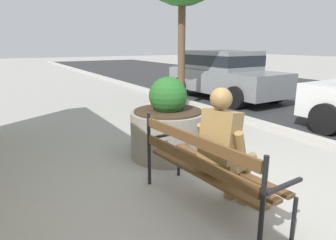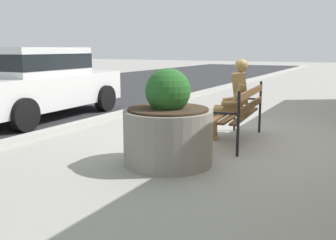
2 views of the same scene
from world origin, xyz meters
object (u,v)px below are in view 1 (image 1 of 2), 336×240
object	(u,v)px
bronze_statue_seated	(228,153)
parked_car_grey	(224,73)
concrete_planter	(168,127)
park_bench	(205,164)

from	to	relation	value
bronze_statue_seated	parked_car_grey	world-z (taller)	parked_car_grey
bronze_statue_seated	parked_car_grey	size ratio (longest dim) A/B	0.33
concrete_planter	bronze_statue_seated	bearing A→B (deg)	-9.28
park_bench	concrete_planter	bearing A→B (deg)	163.03
park_bench	bronze_statue_seated	bearing A→B (deg)	61.42
bronze_statue_seated	concrete_planter	xyz separation A→B (m)	(-1.75, 0.29, -0.19)
bronze_statue_seated	parked_car_grey	bearing A→B (deg)	139.92
park_bench	concrete_planter	world-z (taller)	concrete_planter
park_bench	bronze_statue_seated	size ratio (longest dim) A/B	1.34
park_bench	parked_car_grey	xyz separation A→B (m)	(-5.25, 4.73, 0.30)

